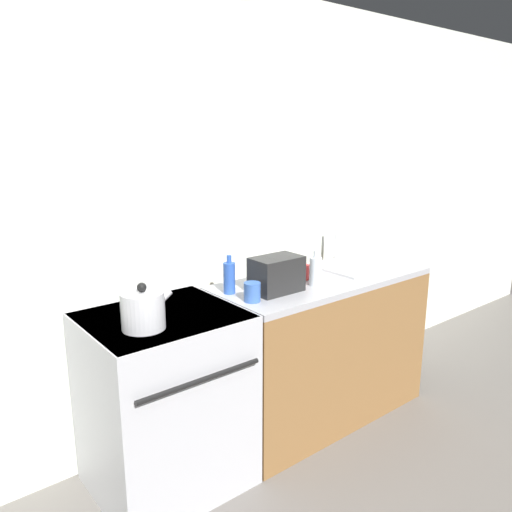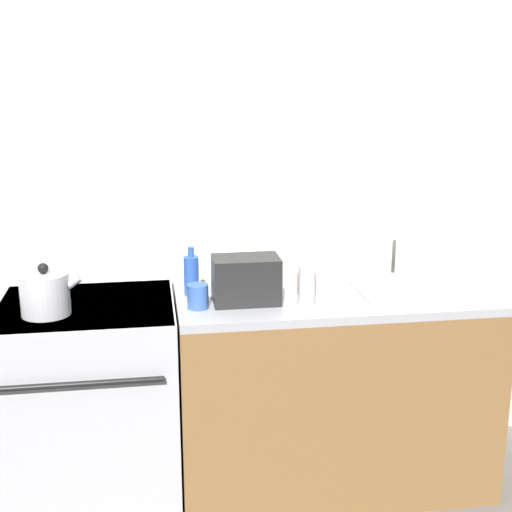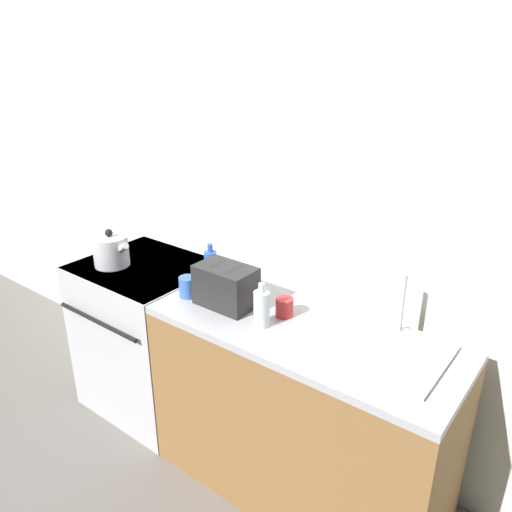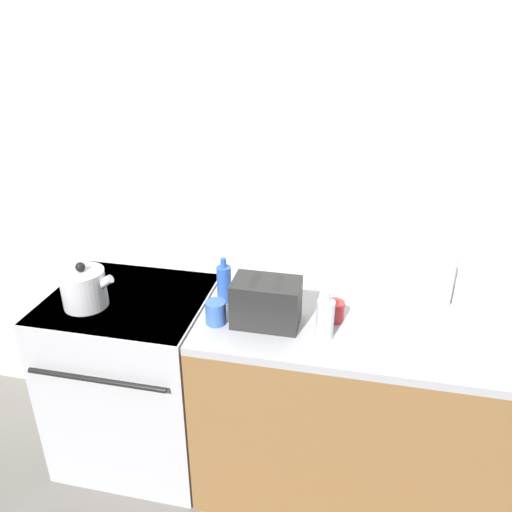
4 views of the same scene
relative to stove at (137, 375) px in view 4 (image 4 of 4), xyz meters
The scene contains 10 objects.
wall_back 1.08m from the stove, 32.90° to the left, with size 8.00×0.05×2.60m.
stove is the anchor object (origin of this frame).
counter_block 1.09m from the stove, ahead, with size 1.41×0.58×0.93m.
kettle 0.57m from the stove, 144.21° to the right, with size 0.25×0.20×0.22m.
toaster 0.88m from the stove, ahead, with size 0.28×0.18×0.20m.
sink_tray 1.51m from the stove, ahead, with size 0.50×0.42×0.28m.
bottle_blue 0.71m from the stove, ahead, with size 0.06×0.06×0.22m.
bottle_clear 1.08m from the stove, ahead, with size 0.07×0.07×0.21m.
cup_red 1.08m from the stove, ahead, with size 0.08×0.08×0.09m.
cup_blue 0.70m from the stove, 14.02° to the right, with size 0.09×0.09×0.10m.
Camera 4 is at (0.43, -1.51, 2.11)m, focal length 35.00 mm.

